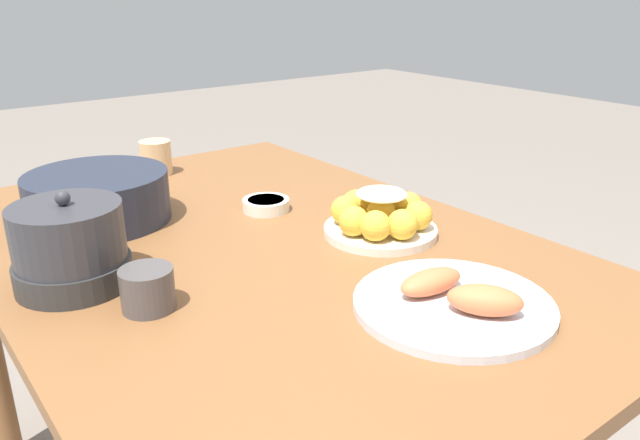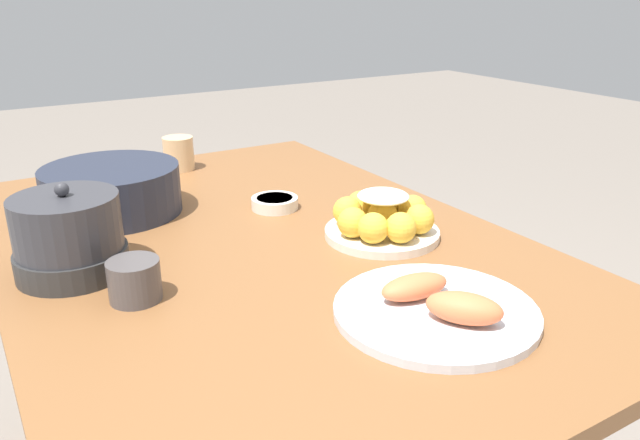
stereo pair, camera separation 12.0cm
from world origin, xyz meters
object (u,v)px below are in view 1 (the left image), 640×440
dining_table (259,288)px  sauce_bowl (266,204)px  cake_plate (380,217)px  cup_near (156,158)px  warming_pot (70,247)px  serving_bowl (98,196)px  seafood_platter (455,301)px  cup_far (147,289)px

dining_table → sauce_bowl: sauce_bowl is taller
cake_plate → cup_near: (0.66, 0.18, 0.01)m
warming_pot → dining_table: bearing=-96.4°
serving_bowl → cake_plate: bearing=-135.1°
cup_near → cake_plate: bearing=-165.0°
cake_plate → seafood_platter: (-0.29, 0.12, -0.02)m
dining_table → cup_near: size_ratio=15.50×
serving_bowl → sauce_bowl: size_ratio=2.82×
sauce_bowl → seafood_platter: (-0.55, 0.01, 0.00)m
dining_table → cake_plate: size_ratio=6.07×
sauce_bowl → cup_far: 0.46m
dining_table → warming_pot: 0.37m
sauce_bowl → warming_pot: bearing=104.2°
sauce_bowl → cup_far: bearing=124.5°
cake_plate → sauce_bowl: (0.26, 0.10, -0.02)m
cup_far → warming_pot: warming_pot is taller
cup_far → warming_pot: bearing=23.3°
seafood_platter → warming_pot: 0.62m
dining_table → sauce_bowl: 0.22m
dining_table → cake_plate: bearing=-115.9°
serving_bowl → cup_far: (-0.42, 0.07, -0.02)m
serving_bowl → warming_pot: 0.30m
sauce_bowl → cup_near: 0.42m
sauce_bowl → cup_near: size_ratio=1.17×
cake_plate → seafood_platter: 0.32m
seafood_platter → cup_far: (0.29, 0.37, 0.02)m
serving_bowl → cup_far: bearing=170.3°
seafood_platter → cup_far: cup_far is taller
sauce_bowl → warming_pot: (-0.11, 0.45, 0.05)m
cake_plate → warming_pot: bearing=75.3°
dining_table → seafood_platter: (-0.40, -0.10, 0.11)m
dining_table → serving_bowl: (0.31, 0.19, 0.15)m
cup_far → cup_near: bearing=-24.6°
cake_plate → seafood_platter: cake_plate is taller
cup_near → sauce_bowl: bearing=-169.6°
cup_near → serving_bowl: bearing=136.7°
sauce_bowl → seafood_platter: 0.55m
cake_plate → serving_bowl: 0.59m
seafood_platter → warming_pot: warming_pot is taller
cake_plate → cup_near: 0.69m
dining_table → warming_pot: bearing=83.6°
dining_table → cup_near: bearing=-4.3°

